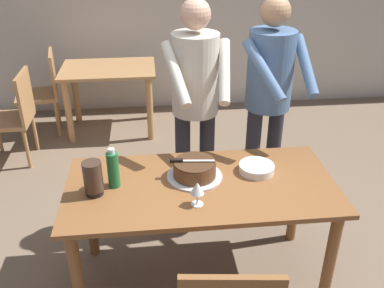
% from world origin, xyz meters
% --- Properties ---
extents(ground_plane, '(14.00, 14.00, 0.00)m').
position_xyz_m(ground_plane, '(0.00, 0.00, 0.00)').
color(ground_plane, '#7A6651').
extents(main_dining_table, '(1.61, 0.78, 0.75)m').
position_xyz_m(main_dining_table, '(0.00, 0.00, 0.63)').
color(main_dining_table, brown).
rests_on(main_dining_table, ground_plane).
extents(cake_on_platter, '(0.34, 0.34, 0.11)m').
position_xyz_m(cake_on_platter, '(-0.03, 0.08, 0.80)').
color(cake_on_platter, silver).
rests_on(cake_on_platter, main_dining_table).
extents(cake_knife, '(0.27, 0.05, 0.02)m').
position_xyz_m(cake_knife, '(-0.10, 0.09, 0.87)').
color(cake_knife, silver).
rests_on(cake_knife, cake_on_platter).
extents(plate_stack, '(0.22, 0.22, 0.05)m').
position_xyz_m(plate_stack, '(0.36, 0.10, 0.78)').
color(plate_stack, white).
rests_on(plate_stack, main_dining_table).
extents(wine_glass_near, '(0.08, 0.08, 0.14)m').
position_xyz_m(wine_glass_near, '(-0.05, -0.20, 0.85)').
color(wine_glass_near, silver).
rests_on(wine_glass_near, main_dining_table).
extents(water_bottle, '(0.07, 0.07, 0.25)m').
position_xyz_m(water_bottle, '(-0.51, 0.04, 0.86)').
color(water_bottle, '#1E6B38').
rests_on(water_bottle, main_dining_table).
extents(hurricane_lamp, '(0.11, 0.11, 0.21)m').
position_xyz_m(hurricane_lamp, '(-0.62, -0.04, 0.86)').
color(hurricane_lamp, black).
rests_on(hurricane_lamp, main_dining_table).
extents(person_cutting_cake, '(0.47, 0.56, 1.72)m').
position_xyz_m(person_cutting_cake, '(0.03, 0.60, 1.08)').
color(person_cutting_cake, '#2D2D38').
rests_on(person_cutting_cake, ground_plane).
extents(person_standing_beside, '(0.47, 0.58, 1.72)m').
position_xyz_m(person_standing_beside, '(0.56, 0.63, 1.08)').
color(person_standing_beside, '#2D2D38').
rests_on(person_standing_beside, ground_plane).
extents(background_table, '(1.00, 0.70, 0.74)m').
position_xyz_m(background_table, '(-0.71, 2.35, 0.58)').
color(background_table, tan).
rests_on(background_table, ground_plane).
extents(background_chair_0, '(0.44, 0.44, 0.90)m').
position_xyz_m(background_chair_0, '(-1.58, 1.77, 0.49)').
color(background_chair_0, tan).
rests_on(background_chair_0, ground_plane).
extents(background_chair_1, '(0.51, 0.51, 0.90)m').
position_xyz_m(background_chair_1, '(-1.43, 2.42, 0.49)').
color(background_chair_1, tan).
rests_on(background_chair_1, ground_plane).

